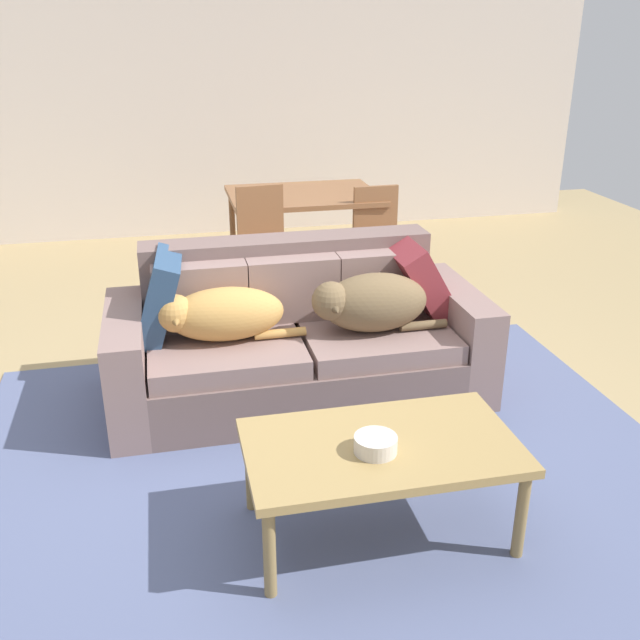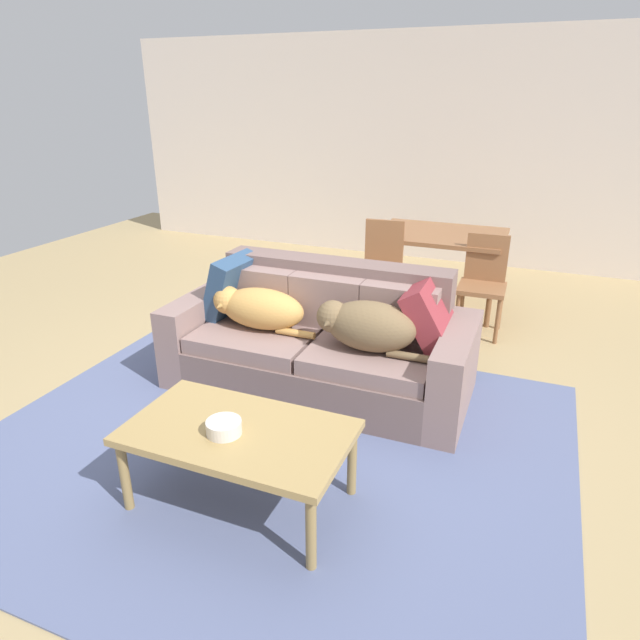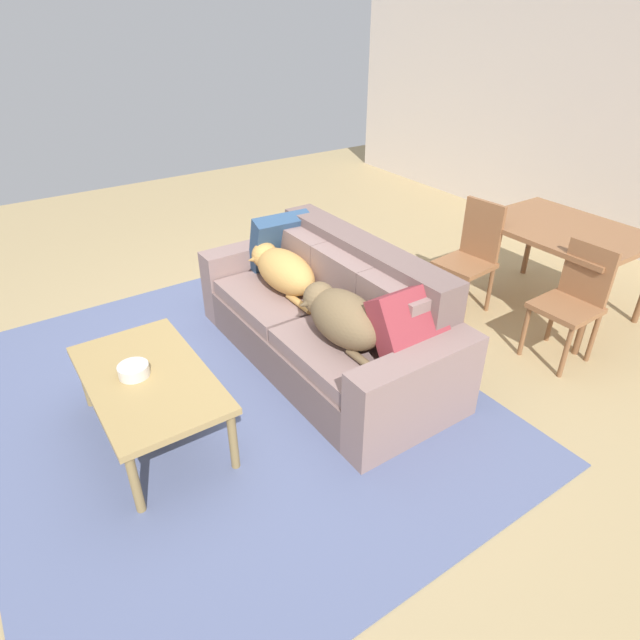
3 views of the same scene
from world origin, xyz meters
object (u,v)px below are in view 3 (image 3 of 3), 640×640
dog_on_right_cushion (341,316)px  dog_on_left_cushion (282,269)px  coffee_table (148,382)px  bowl_on_coffee_table (134,370)px  couch (330,319)px  throw_pillow_by_left_arm (280,243)px  throw_pillow_by_right_arm (411,327)px  dining_table (563,235)px  dining_chair_near_right (573,298)px  dining_chair_near_left (471,253)px

dog_on_right_cushion → dog_on_left_cushion: bearing=175.7°
coffee_table → bowl_on_coffee_table: size_ratio=6.41×
couch → dog_on_right_cushion: 0.50m
throw_pillow_by_left_arm → bowl_on_coffee_table: bearing=-60.8°
dog_on_left_cushion → dog_on_right_cushion: (0.83, -0.06, 0.02)m
coffee_table → dog_on_left_cushion: bearing=113.9°
dog_on_right_cushion → throw_pillow_by_right_arm: 0.45m
dog_on_left_cushion → dining_table: dining_table is taller
coffee_table → dining_chair_near_right: bearing=73.3°
dining_chair_near_left → couch: bearing=-96.7°
couch → dog_on_left_cushion: size_ratio=2.66×
dog_on_left_cushion → dining_table: 2.30m
dining_chair_near_right → bowl_on_coffee_table: bearing=-108.5°
dog_on_left_cushion → throw_pillow_by_right_arm: size_ratio=1.77×
dining_table → dog_on_left_cushion: bearing=-112.8°
couch → dining_table: bearing=77.1°
dog_on_left_cushion → bowl_on_coffee_table: bearing=-69.0°
couch → throw_pillow_by_right_arm: size_ratio=4.71×
throw_pillow_by_left_arm → couch: bearing=-3.5°
couch → throw_pillow_by_left_arm: size_ratio=4.52×
throw_pillow_by_left_arm → dining_table: (1.21, 1.95, 0.03)m
bowl_on_coffee_table → dining_chair_near_left: 2.83m
couch → bowl_on_coffee_table: couch is taller
bowl_on_coffee_table → dining_chair_near_right: bearing=72.8°
bowl_on_coffee_table → dining_chair_near_right: 3.01m
throw_pillow_by_right_arm → dining_table: throw_pillow_by_right_arm is taller
coffee_table → throw_pillow_by_left_arm: bearing=121.5°
dining_chair_near_left → dog_on_right_cushion: bearing=-83.2°
dog_on_right_cushion → bowl_on_coffee_table: 1.28m
dog_on_left_cushion → throw_pillow_by_left_arm: bearing=151.3°
bowl_on_coffee_table → dining_table: 3.44m
dog_on_right_cushion → dining_table: bearing=88.1°
throw_pillow_by_right_arm → coffee_table: 1.58m
throw_pillow_by_left_arm → dining_chair_near_right: 2.22m
throw_pillow_by_left_arm → dog_on_right_cushion: bearing=-11.3°
dog_on_right_cushion → dining_chair_near_right: bearing=70.8°
dog_on_left_cushion → throw_pillow_by_left_arm: size_ratio=1.70×
dog_on_left_cushion → bowl_on_coffee_table: size_ratio=4.58×
bowl_on_coffee_table → dining_table: size_ratio=0.14×
dining_chair_near_left → throw_pillow_by_left_arm: bearing=-125.7°
dog_on_right_cushion → coffee_table: 1.23m
dining_chair_near_right → throw_pillow_by_left_arm: bearing=-141.7°
dining_table → dining_chair_near_left: size_ratio=1.32×
dog_on_right_cushion → bowl_on_coffee_table: (-0.33, -1.23, -0.12)m
coffee_table → dining_chair_near_right: size_ratio=1.30×
bowl_on_coffee_table → dining_table: dining_table is taller
dog_on_right_cushion → throw_pillow_by_left_arm: (-1.15, 0.23, 0.04)m
dog_on_right_cushion → bowl_on_coffee_table: size_ratio=4.40×
dining_chair_near_right → dog_on_left_cushion: bearing=-132.6°
couch → dining_chair_near_left: dining_chair_near_left is taller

